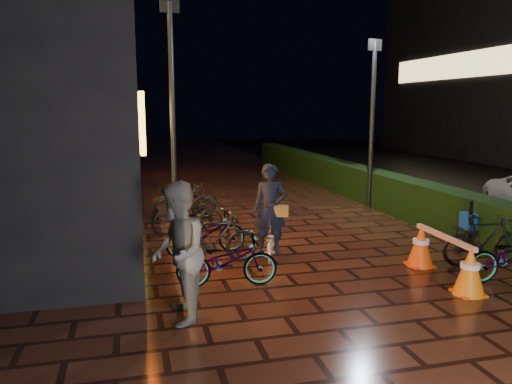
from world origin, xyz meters
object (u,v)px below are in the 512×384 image
object	(u,v)px
bystander_person	(178,253)
cart_assembly	(473,222)
cyclist	(270,223)
traffic_barrier	(443,257)

from	to	relation	value
bystander_person	cart_assembly	bearing A→B (deg)	110.75
bystander_person	cart_assembly	xyz separation A→B (m)	(6.05, 2.01, -0.39)
cyclist	cart_assembly	distance (m)	4.12
cyclist	traffic_barrier	distance (m)	3.09
cyclist	traffic_barrier	xyz separation A→B (m)	(2.47, -1.84, -0.29)
cyclist	traffic_barrier	bearing A→B (deg)	-36.64
bystander_person	traffic_barrier	size ratio (longest dim) A/B	0.99
traffic_barrier	cart_assembly	distance (m)	2.15
bystander_person	cart_assembly	size ratio (longest dim) A/B	1.76
traffic_barrier	cyclist	bearing A→B (deg)	143.36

